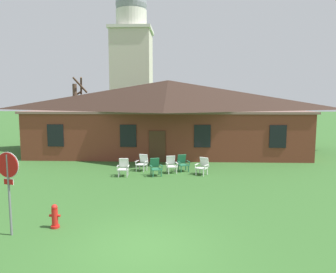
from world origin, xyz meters
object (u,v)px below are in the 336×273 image
Objects in this scene: stop_sign at (8,177)px; lawn_chair_near_door at (142,162)px; lawn_chair_left_end at (155,167)px; fire_hydrant at (55,217)px; lawn_chair_middle at (171,164)px; lawn_chair_right_end at (183,163)px; lawn_chair_far_side at (203,166)px; lawn_chair_by_porch at (123,167)px.

stop_sign is 2.73× the size of lawn_chair_near_door.
fire_hydrant is at bearing -110.53° from lawn_chair_left_end.
lawn_chair_middle is 0.80m from lawn_chair_right_end.
lawn_chair_far_side is at bearing -12.15° from lawn_chair_middle.
lawn_chair_left_end is 2.64m from lawn_chair_far_side.
lawn_chair_near_door is 3.58m from lawn_chair_far_side.
lawn_chair_near_door and lawn_chair_right_end have the same top height.
lawn_chair_far_side is at bearing 7.34° from lawn_chair_left_end.
lawn_chair_middle is at bearing 18.63° from lawn_chair_by_porch.
fire_hydrant is (-4.23, -8.43, -0.12)m from lawn_chair_right_end.
lawn_chair_right_end is 9.44m from fire_hydrant.
lawn_chair_middle is at bearing 40.14° from lawn_chair_left_end.
lawn_chair_by_porch is 2.74m from lawn_chair_middle.
lawn_chair_left_end and lawn_chair_right_end have the same top height.
lawn_chair_left_end is (1.74, 0.16, 0.00)m from lawn_chair_by_porch.
fire_hydrant is (-1.86, -8.44, -0.12)m from lawn_chair_near_door.
lawn_chair_by_porch is at bearing 82.19° from fire_hydrant.
lawn_chair_near_door is at bearing 165.02° from lawn_chair_middle.
stop_sign reaches higher than fire_hydrant.
stop_sign is at bearing -118.70° from lawn_chair_middle.
lawn_chair_right_end is 1.00× the size of lawn_chair_far_side.
lawn_chair_right_end is at bearing 143.22° from lawn_chair_far_side.
lawn_chair_far_side is (1.77, -0.38, 0.00)m from lawn_chair_middle.
fire_hydrant is (-3.57, -7.98, -0.12)m from lawn_chair_middle.
lawn_chair_middle and lawn_chair_right_end have the same top height.
lawn_chair_right_end is 1.39m from lawn_chair_far_side.
lawn_chair_middle is 1.00× the size of lawn_chair_right_end.
fire_hydrant is (-5.34, -7.60, -0.12)m from lawn_chair_far_side.
stop_sign is at bearing -108.27° from lawn_chair_near_door.
lawn_chair_by_porch is 1.00× the size of lawn_chair_left_end.
lawn_chair_by_porch is 1.00× the size of lawn_chair_far_side.
stop_sign is at bearing -151.73° from fire_hydrant.
lawn_chair_middle is at bearing -145.61° from lawn_chair_right_end.
lawn_chair_far_side is at bearing -36.78° from lawn_chair_right_end.
lawn_chair_near_door is 1.00× the size of lawn_chair_middle.
lawn_chair_right_end is 1.21× the size of fire_hydrant.
lawn_chair_left_end is 7.76m from fire_hydrant.
lawn_chair_by_porch is 4.39m from lawn_chair_far_side.
lawn_chair_left_end is (3.85, 7.87, -1.35)m from stop_sign.
lawn_chair_by_porch and lawn_chair_middle have the same top height.
lawn_chair_right_end is (3.25, 1.33, 0.00)m from lawn_chair_by_porch.
lawn_chair_by_porch is at bearing -174.86° from lawn_chair_left_end.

